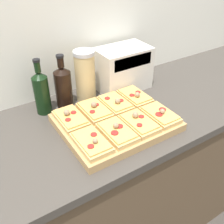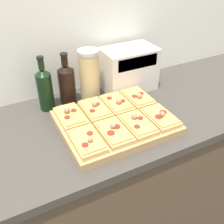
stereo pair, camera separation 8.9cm
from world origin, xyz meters
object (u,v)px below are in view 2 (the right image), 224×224
(cutting_board, at_px, (115,122))
(grain_jar_tall, at_px, (89,75))
(olive_oil_bottle, at_px, (45,89))
(wine_bottle, at_px, (67,84))
(toaster_oven, at_px, (129,69))

(cutting_board, relative_size, grain_jar_tall, 1.85)
(olive_oil_bottle, xyz_separation_m, grain_jar_tall, (0.23, 0.00, 0.02))
(olive_oil_bottle, height_order, wine_bottle, olive_oil_bottle)
(olive_oil_bottle, height_order, toaster_oven, olive_oil_bottle)
(olive_oil_bottle, height_order, grain_jar_tall, olive_oil_bottle)
(wine_bottle, bearing_deg, olive_oil_bottle, -180.00)
(wine_bottle, height_order, toaster_oven, wine_bottle)
(cutting_board, relative_size, wine_bottle, 1.81)
(wine_bottle, xyz_separation_m, grain_jar_tall, (0.12, -0.00, 0.02))
(toaster_oven, bearing_deg, grain_jar_tall, 179.79)
(cutting_board, relative_size, olive_oil_bottle, 1.78)
(cutting_board, height_order, grain_jar_tall, grain_jar_tall)
(cutting_board, distance_m, grain_jar_tall, 0.30)
(olive_oil_bottle, bearing_deg, wine_bottle, 0.00)
(cutting_board, distance_m, toaster_oven, 0.37)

